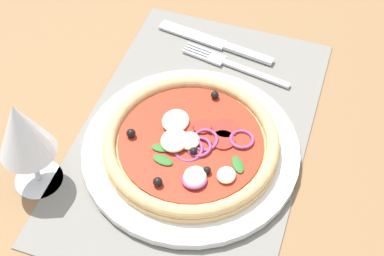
# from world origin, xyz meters

# --- Properties ---
(ground_plane) EXTENTS (1.90, 1.40, 0.02)m
(ground_plane) POSITION_xyz_m (0.00, 0.00, -0.01)
(ground_plane) COLOR olive
(placemat) EXTENTS (0.48, 0.31, 0.00)m
(placemat) POSITION_xyz_m (0.00, 0.00, 0.00)
(placemat) COLOR slate
(placemat) RESTS_ON ground_plane
(plate) EXTENTS (0.30, 0.30, 0.01)m
(plate) POSITION_xyz_m (-0.03, -0.01, 0.01)
(plate) COLOR silver
(plate) RESTS_ON placemat
(pizza) EXTENTS (0.24, 0.24, 0.03)m
(pizza) POSITION_xyz_m (-0.04, -0.01, 0.03)
(pizza) COLOR tan
(pizza) RESTS_ON plate
(fork) EXTENTS (0.05, 0.18, 0.00)m
(fork) POSITION_xyz_m (0.15, -0.01, 0.01)
(fork) COLOR silver
(fork) RESTS_ON placemat
(knife) EXTENTS (0.05, 0.20, 0.01)m
(knife) POSITION_xyz_m (0.19, 0.03, 0.01)
(knife) COLOR silver
(knife) RESTS_ON placemat
(wine_glass) EXTENTS (0.07, 0.07, 0.15)m
(wine_glass) POSITION_xyz_m (-0.14, 0.17, 0.10)
(wine_glass) COLOR silver
(wine_glass) RESTS_ON ground_plane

